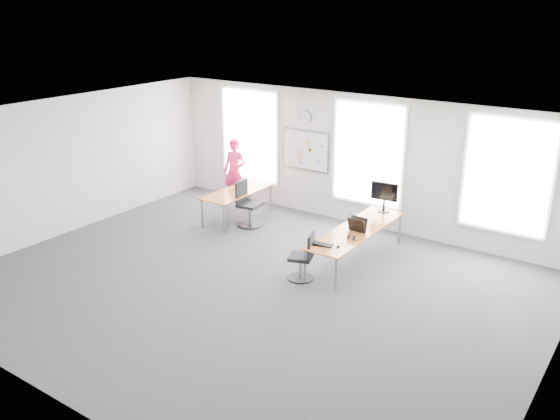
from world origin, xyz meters
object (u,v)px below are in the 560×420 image
Objects in this scene: desk_right at (357,231)px; chair_left at (247,206)px; person at (235,172)px; monitor at (384,194)px; chair_right at (304,259)px; headphones at (351,237)px; keyboard at (320,244)px; desk_left at (237,193)px.

chair_left is at bearing 172.87° from desk_right.
person is 4.16m from monitor.
chair_right is 1.43× the size of monitor.
person reaches higher than chair_right.
chair_right reaches higher than headphones.
headphones is at bearing -90.24° from monitor.
person is 2.65× the size of monitor.
keyboard is at bearing 103.67° from chair_right.
person is 3.74× the size of keyboard.
desk_right is 1.34m from chair_right.
monitor is (-0.17, 1.74, 0.34)m from headphones.
desk_right is 3.03m from chair_left.
keyboard is 0.64m from headphones.
chair_left is at bearing 153.73° from headphones.
person is at bearing 172.01° from monitor.
chair_right is (-0.43, -1.25, -0.25)m from desk_right.
person is at bearing 131.73° from desk_left.
desk_right is 4.39m from person.
chair_right is at bearing -40.41° from person.
headphones is (3.16, -0.91, 0.28)m from chair_left.
desk_right is at bearing -23.58° from person.
monitor reaches higher than desk_right.
headphones is at bearing 45.88° from keyboard.
desk_left is at bearing -140.63° from chair_right.
chair_right is 0.43m from keyboard.
desk_left is 3.53m from chair_right.
chair_right is 2.02× the size of keyboard.
chair_right reaches higher than desk_left.
chair_left reaches higher than chair_right.
chair_left is (-2.56, 1.62, 0.06)m from chair_right.
chair_right is 5.79× the size of headphones.
person reaches higher than headphones.
person is at bearing -144.58° from chair_right.
person is (-1.16, 1.00, 0.39)m from chair_left.
desk_right is 3.50m from desk_left.
headphones is at bearing -73.46° from desk_right.
monitor is (0.17, 2.29, 0.38)m from keyboard.
monitor is (0.42, 2.46, 0.68)m from chair_right.
chair_right is (3.02, -1.83, -0.23)m from desk_left.
keyboard is at bearing -99.37° from desk_right.
headphones is at bearing 120.98° from chair_right.
desk_right is 1.68× the size of person.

